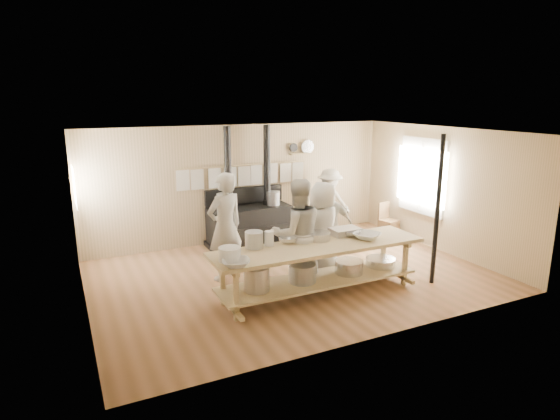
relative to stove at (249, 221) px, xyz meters
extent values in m
plane|color=brown|center=(0.01, -2.12, -0.52)|extent=(7.00, 7.00, 0.00)
plane|color=tan|center=(0.01, 0.38, 0.78)|extent=(7.00, 0.00, 7.00)
plane|color=tan|center=(0.01, -4.62, 0.78)|extent=(7.00, 0.00, 7.00)
plane|color=tan|center=(-3.49, -2.12, 0.78)|extent=(0.00, 5.00, 5.00)
plane|color=tan|center=(3.51, -2.12, 0.78)|extent=(0.00, 5.00, 5.00)
plane|color=beige|center=(0.01, -2.12, 2.08)|extent=(7.00, 7.00, 0.00)
cube|color=beige|center=(3.48, -1.52, 0.98)|extent=(0.06, 1.35, 1.65)
plane|color=white|center=(3.44, -1.52, 0.98)|extent=(0.00, 1.50, 1.50)
cube|color=beige|center=(3.43, -1.52, 0.98)|extent=(0.02, 0.03, 1.50)
plane|color=white|center=(-3.44, -0.12, 1.08)|extent=(0.00, 0.90, 0.90)
cube|color=black|center=(0.01, -0.02, -0.10)|extent=(1.80, 0.70, 0.85)
cube|color=black|center=(0.01, -0.02, -0.47)|extent=(1.90, 0.75, 0.10)
cube|color=black|center=(0.01, 0.28, 0.53)|extent=(1.80, 0.12, 0.35)
cylinder|color=black|center=(-0.44, 0.03, 1.20)|extent=(0.15, 0.15, 1.75)
cylinder|color=black|center=(0.46, 0.03, 1.20)|extent=(0.15, 0.15, 1.75)
cylinder|color=#B2B2B7|center=(-0.54, -0.02, 0.50)|extent=(0.36, 0.36, 0.34)
cylinder|color=gray|center=(0.56, -0.07, 0.48)|extent=(0.30, 0.30, 0.30)
cylinder|color=tan|center=(0.01, 0.28, 1.20)|extent=(3.00, 0.04, 0.04)
cube|color=silver|center=(-1.34, 0.28, 0.98)|extent=(0.28, 0.01, 0.46)
cube|color=silver|center=(-1.01, 0.28, 0.98)|extent=(0.28, 0.01, 0.46)
cube|color=silver|center=(-0.67, 0.28, 0.98)|extent=(0.28, 0.01, 0.46)
cube|color=silver|center=(-0.33, 0.28, 0.98)|extent=(0.28, 0.01, 0.46)
cube|color=silver|center=(0.01, 0.28, 0.98)|extent=(0.28, 0.01, 0.46)
cube|color=silver|center=(0.34, 0.28, 0.98)|extent=(0.28, 0.01, 0.46)
cube|color=silver|center=(0.68, 0.28, 0.98)|extent=(0.28, 0.01, 0.46)
cube|color=silver|center=(1.02, 0.28, 0.98)|extent=(0.28, 0.01, 0.46)
cube|color=silver|center=(1.36, 0.28, 0.98)|extent=(0.28, 0.01, 0.46)
cube|color=tan|center=(1.41, 0.30, 1.38)|extent=(0.50, 0.14, 0.03)
cylinder|color=black|center=(1.26, 0.32, 1.53)|extent=(0.20, 0.04, 0.20)
cylinder|color=silver|center=(1.63, 0.32, 1.53)|extent=(0.32, 0.03, 0.32)
cube|color=tan|center=(0.01, -3.02, 0.30)|extent=(3.60, 0.90, 0.06)
cube|color=tan|center=(0.01, -3.02, -0.27)|extent=(3.40, 0.80, 0.04)
cube|color=tan|center=(0.01, -3.02, -0.32)|extent=(3.30, 0.06, 0.06)
cube|color=tan|center=(-1.54, -3.32, -0.10)|extent=(0.07, 0.07, 0.85)
cube|color=tan|center=(-1.54, -2.72, -0.10)|extent=(0.07, 0.07, 0.85)
cube|color=tan|center=(1.56, -3.32, -0.10)|extent=(0.07, 0.07, 0.85)
cube|color=tan|center=(1.56, -2.72, -0.10)|extent=(0.07, 0.07, 0.85)
cylinder|color=#B2B2B7|center=(-1.09, -3.02, -0.06)|extent=(0.40, 0.40, 0.38)
cylinder|color=gray|center=(-0.29, -3.02, -0.10)|extent=(0.44, 0.44, 0.30)
cylinder|color=silver|center=(0.61, -3.02, -0.14)|extent=(0.48, 0.48, 0.22)
cylinder|color=silver|center=(1.31, -3.02, -0.18)|extent=(0.52, 0.52, 0.14)
cylinder|color=black|center=(2.06, -3.47, 0.78)|extent=(0.08, 0.08, 2.60)
imported|color=#ADA999|center=(-1.14, -1.72, 0.45)|extent=(0.81, 0.64, 1.93)
imported|color=#ADA999|center=(-0.14, -2.55, 0.42)|extent=(1.00, 0.83, 1.88)
imported|color=#ADA999|center=(0.50, -2.30, 0.35)|extent=(0.99, 0.83, 1.74)
imported|color=#ADA999|center=(0.86, -1.96, 0.28)|extent=(0.97, 0.49, 1.60)
imported|color=#ADA999|center=(1.91, -0.26, 0.28)|extent=(1.04, 0.61, 1.60)
cube|color=#513C20|center=(3.16, -0.88, -0.32)|extent=(0.45, 0.45, 0.40)
cube|color=#513C20|center=(3.12, -0.71, 0.05)|extent=(0.37, 0.12, 0.44)
imported|color=white|center=(-1.54, -3.35, 0.38)|extent=(0.50, 0.50, 0.10)
imported|color=silver|center=(-0.38, -2.69, 0.38)|extent=(0.44, 0.44, 0.11)
imported|color=white|center=(0.91, -3.08, 0.38)|extent=(0.59, 0.59, 0.11)
imported|color=silver|center=(0.77, -2.81, 0.38)|extent=(0.43, 0.43, 0.10)
cube|color=#B2B2B7|center=(0.72, -2.69, 0.39)|extent=(0.51, 0.34, 0.11)
cylinder|color=silver|center=(0.15, -2.76, 0.39)|extent=(0.43, 0.43, 0.13)
cylinder|color=gray|center=(-0.99, -2.69, 0.46)|extent=(0.35, 0.35, 0.27)
cylinder|color=white|center=(-1.54, -3.09, 0.43)|extent=(0.34, 0.34, 0.20)
cylinder|color=white|center=(-0.73, -2.69, 0.45)|extent=(0.16, 0.16, 0.24)
camera|label=1|loc=(-3.69, -9.25, 2.67)|focal=30.00mm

